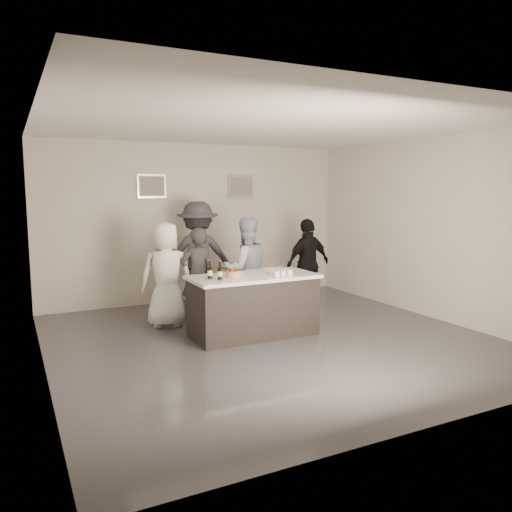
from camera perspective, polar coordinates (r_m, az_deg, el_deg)
name	(u,v)px	position (r m, az deg, el deg)	size (l,w,h in m)	color
floor	(272,339)	(7.26, 1.79, -9.50)	(6.00, 6.00, 0.00)	#3D3D42
ceiling	(272,125)	(7.00, 1.89, 14.69)	(6.00, 6.00, 0.00)	white
wall_back	(198,223)	(9.71, -6.63, 3.78)	(6.00, 0.04, 3.00)	beige
wall_front	(437,263)	(4.58, 19.99, -0.80)	(6.00, 0.04, 3.00)	beige
wall_left	(39,246)	(6.15, -23.58, 1.04)	(0.04, 6.00, 3.00)	beige
wall_right	(430,228)	(8.80, 19.31, 3.03)	(0.04, 6.00, 3.00)	beige
picture_left	(152,186)	(9.39, -11.85, 7.82)	(0.54, 0.04, 0.44)	#B2B2B7
picture_right	(241,186)	(10.00, -1.74, 7.95)	(0.54, 0.04, 0.44)	#B2B2B7
bar_counter	(253,305)	(7.35, -0.30, -5.66)	(1.86, 0.86, 0.90)	white
cake	(233,274)	(7.10, -2.60, -2.12)	(0.22, 0.22, 0.08)	orange
beer_bottle_a	(210,270)	(6.96, -5.30, -1.56)	(0.07, 0.07, 0.26)	black
beer_bottle_b	(220,271)	(6.88, -4.14, -1.67)	(0.07, 0.07, 0.26)	black
tumbler_cluster	(278,271)	(7.35, 2.53, -1.77)	(0.30, 0.40, 0.08)	orange
candles	(238,280)	(6.87, -2.10, -2.74)	(0.24, 0.08, 0.01)	pink
person_main_black	(197,276)	(7.94, -6.73, -2.33)	(0.56, 0.37, 1.55)	#282828
person_main_blue	(246,269)	(8.15, -1.16, -1.51)	(0.82, 0.64, 1.69)	#98AEC7
person_guest_left	(167,275)	(7.89, -10.19, -2.12)	(0.80, 0.52, 1.64)	white
person_guest_right	(308,264)	(9.06, 5.96, -0.86)	(0.95, 0.40, 1.62)	black
person_guest_back	(198,256)	(8.91, -6.63, -0.01)	(1.25, 0.72, 1.93)	#313038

